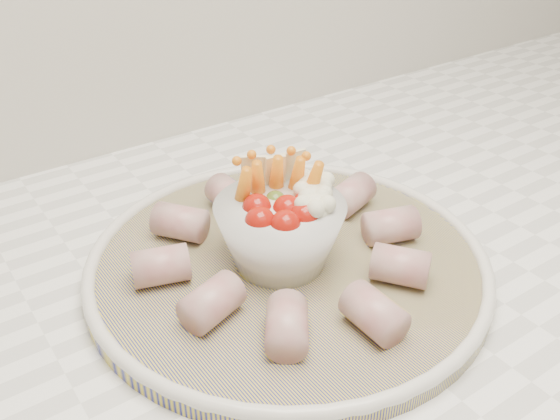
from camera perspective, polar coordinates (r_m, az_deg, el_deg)
serving_platter at (r=0.58m, az=0.73°, el=-4.77°), size 0.37×0.37×0.02m
veggie_bowl at (r=0.55m, az=0.21°, el=-1.42°), size 0.12×0.12×0.10m
cured_meat_rolls at (r=0.56m, az=0.67°, el=-3.10°), size 0.27×0.26×0.03m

